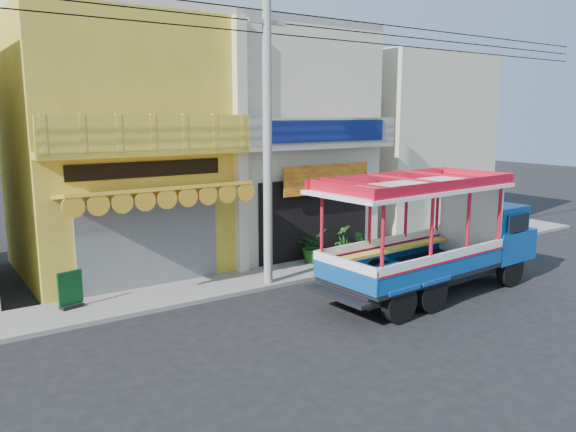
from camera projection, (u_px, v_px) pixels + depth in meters
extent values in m
plane|color=black|center=(368.00, 311.00, 14.71)|extent=(90.00, 90.00, 0.00)
cube|color=slate|center=(283.00, 274.00, 17.95)|extent=(30.00, 2.00, 0.12)
cube|color=gold|center=(113.00, 148.00, 18.29)|extent=(6.00, 6.00, 8.00)
cube|color=#595B5E|center=(150.00, 243.00, 16.30)|extent=(4.20, 0.10, 2.60)
cube|color=orange|center=(157.00, 189.00, 15.41)|extent=(5.20, 1.50, 0.31)
cube|color=gold|center=(150.00, 152.00, 15.56)|extent=(6.00, 0.70, 0.18)
cube|color=gold|center=(153.00, 132.00, 15.21)|extent=(6.00, 0.12, 0.95)
cube|color=black|center=(147.00, 169.00, 15.90)|extent=(4.50, 0.04, 0.45)
cube|color=beige|center=(106.00, 16.00, 17.55)|extent=(6.00, 6.00, 0.24)
cube|color=beige|center=(269.00, 143.00, 21.61)|extent=(6.00, 6.00, 8.00)
cube|color=black|center=(315.00, 218.00, 19.60)|extent=(4.60, 0.12, 2.80)
cube|color=yellow|center=(327.00, 179.00, 19.29)|extent=(3.60, 0.05, 1.00)
cube|color=beige|center=(322.00, 146.00, 18.87)|extent=(6.00, 0.70, 0.18)
cube|color=gray|center=(327.00, 131.00, 18.54)|extent=(6.00, 0.12, 0.85)
cube|color=navy|center=(329.00, 131.00, 18.48)|extent=(4.80, 0.06, 0.70)
cube|color=gray|center=(268.00, 32.00, 20.87)|extent=(6.00, 6.00, 0.24)
cube|color=beige|center=(241.00, 150.00, 17.39)|extent=(0.35, 0.30, 8.00)
cube|color=beige|center=(399.00, 143.00, 25.52)|extent=(6.00, 6.00, 7.60)
cylinder|color=gray|center=(267.00, 135.00, 16.04)|extent=(0.26, 0.26, 9.00)
cube|color=gray|center=(267.00, 22.00, 15.48)|extent=(1.20, 0.12, 0.12)
cylinder|color=black|center=(296.00, 36.00, 16.09)|extent=(28.00, 0.04, 0.04)
cylinder|color=black|center=(296.00, 25.00, 16.04)|extent=(28.00, 0.04, 0.04)
cylinder|color=black|center=(296.00, 14.00, 15.98)|extent=(28.00, 0.04, 0.04)
cylinder|color=black|center=(510.00, 269.00, 16.77)|extent=(1.04, 0.35, 1.03)
cylinder|color=black|center=(455.00, 257.00, 18.30)|extent=(1.04, 0.35, 1.03)
cylinder|color=black|center=(431.00, 293.00, 14.55)|extent=(1.04, 0.35, 1.03)
cylinder|color=black|center=(376.00, 276.00, 16.07)|extent=(1.04, 0.35, 1.03)
cylinder|color=black|center=(399.00, 303.00, 13.81)|extent=(1.04, 0.35, 1.03)
cylinder|color=black|center=(345.00, 284.00, 15.33)|extent=(1.04, 0.35, 1.03)
cube|color=black|center=(431.00, 273.00, 16.03)|extent=(7.00, 2.11, 0.29)
cube|color=#1051AC|center=(487.00, 241.00, 17.54)|extent=(1.98, 2.37, 0.93)
cube|color=#1051AC|center=(485.00, 216.00, 17.30)|extent=(1.56, 2.16, 0.77)
cube|color=black|center=(498.00, 215.00, 17.74)|extent=(0.17, 1.81, 0.57)
cube|color=black|center=(412.00, 271.00, 15.49)|extent=(5.22, 2.57, 0.12)
cube|color=#1051AC|center=(445.00, 267.00, 14.57)|extent=(5.09, 0.39, 0.62)
cube|color=white|center=(446.00, 256.00, 14.52)|extent=(5.09, 0.40, 0.23)
cube|color=#1051AC|center=(383.00, 251.00, 16.27)|extent=(5.09, 0.39, 0.62)
cube|color=white|center=(383.00, 241.00, 16.22)|extent=(5.09, 0.40, 0.23)
cylinder|color=red|center=(383.00, 236.00, 12.95)|extent=(0.10, 0.10, 1.65)
cylinder|color=red|center=(322.00, 222.00, 14.62)|extent=(0.10, 0.10, 1.65)
cube|color=white|center=(470.00, 219.00, 16.82)|extent=(0.21, 2.08, 2.31)
cube|color=white|center=(413.00, 188.00, 15.01)|extent=(5.85, 2.86, 0.10)
cube|color=red|center=(413.00, 181.00, 14.98)|extent=(5.64, 2.74, 0.27)
cube|color=black|center=(71.00, 306.00, 14.60)|extent=(0.59, 0.40, 0.10)
cube|color=#0B3E17|center=(70.00, 288.00, 14.51)|extent=(0.64, 0.21, 0.89)
imported|color=#174D16|center=(312.00, 246.00, 19.06)|extent=(1.32, 1.28, 1.12)
imported|color=#174D16|center=(361.00, 245.00, 19.78)|extent=(0.60, 0.56, 0.87)
imported|color=#174D16|center=(344.00, 240.00, 19.93)|extent=(0.86, 0.86, 1.11)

